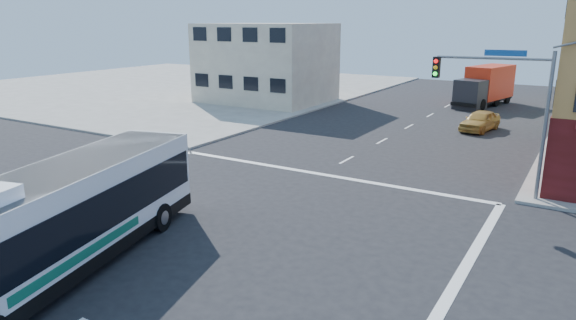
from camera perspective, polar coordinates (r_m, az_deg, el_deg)
The scene contains 7 objects.
ground at distance 21.18m, azimuth -8.48°, elevation -7.96°, with size 120.00×120.00×0.00m, color black.
sidewalk_nw at distance 69.42m, azimuth -12.66°, elevation 8.10°, with size 50.00×50.00×0.15m, color gray.
building_west at distance 53.92m, azimuth -2.42°, elevation 10.69°, with size 12.06×10.06×8.00m.
signal_mast_ne at distance 25.97m, azimuth 23.20°, elevation 6.72°, with size 7.91×1.13×8.07m.
transit_bus at distance 18.59m, azimuth -24.42°, elevation -6.17°, with size 6.06×13.62×3.95m.
box_truck at distance 55.28m, azimuth 21.03°, elevation 7.61°, with size 4.47×9.02×3.90m.
parked_car at distance 42.52m, azimuth 20.57°, elevation 4.11°, with size 1.85×4.59×1.56m, color #BC903B.
Camera 1 is at (12.56, -14.90, 8.29)m, focal length 32.00 mm.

